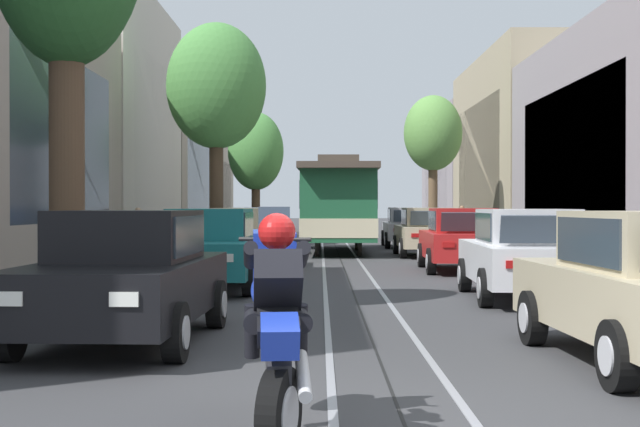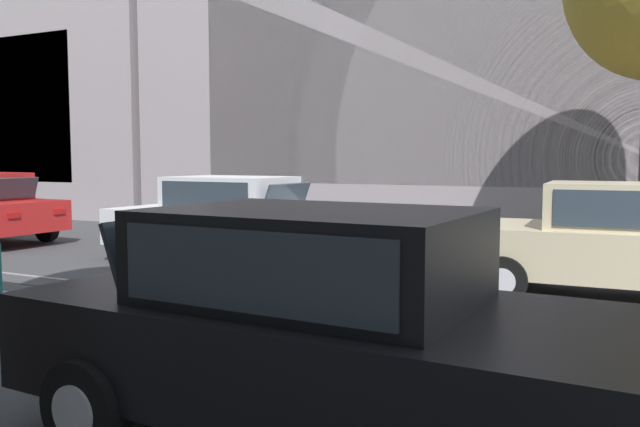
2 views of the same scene
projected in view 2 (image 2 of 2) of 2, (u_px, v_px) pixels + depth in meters
name	position (u px, v px, depth m)	size (l,w,h in m)	color
parked_car_black_near_left	(329.00, 328.00, 4.29)	(2.12, 4.41, 1.58)	black
parked_car_beige_near_right	(620.00, 241.00, 8.74)	(2.13, 4.41, 1.58)	#C1B28E
parked_car_white_second_right	(226.00, 220.00, 11.75)	(2.11, 4.41, 1.58)	silver
fire_hydrant	(541.00, 250.00, 10.63)	(0.40, 0.22, 0.84)	#B2B2B7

